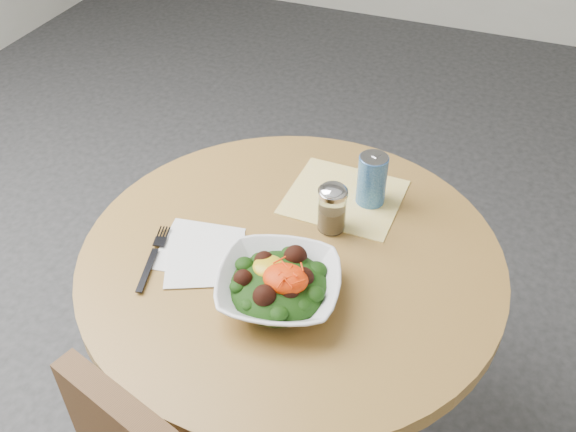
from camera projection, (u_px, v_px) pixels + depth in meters
name	position (u px, v px, depth m)	size (l,w,h in m)	color
table	(291.00, 315.00, 1.49)	(0.90, 0.90, 0.75)	black
cloth_napkin	(344.00, 197.00, 1.50)	(0.26, 0.24, 0.00)	#E2B00B
paper_napkins	(202.00, 253.00, 1.35)	(0.23, 0.23, 0.00)	white
salad_bowl	(279.00, 285.00, 1.24)	(0.29, 0.29, 0.09)	white
fork	(154.00, 256.00, 1.34)	(0.07, 0.20, 0.00)	black
spice_shaker	(332.00, 208.00, 1.38)	(0.06, 0.06, 0.12)	silver
beverage_can	(372.00, 180.00, 1.45)	(0.07, 0.07, 0.13)	navy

